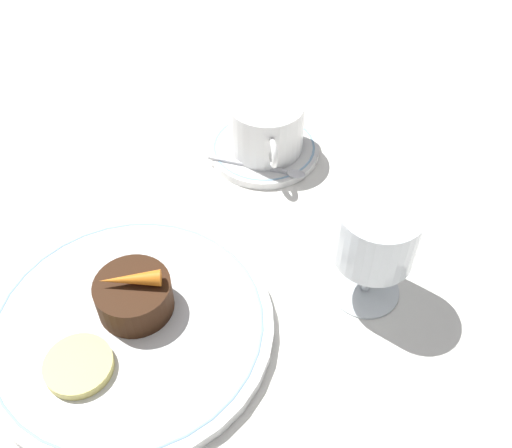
% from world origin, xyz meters
% --- Properties ---
extents(ground_plane, '(3.00, 3.00, 0.00)m').
position_xyz_m(ground_plane, '(0.00, 0.00, 0.00)').
color(ground_plane, white).
extents(dinner_plate, '(0.28, 0.28, 0.01)m').
position_xyz_m(dinner_plate, '(0.03, -0.04, 0.01)').
color(dinner_plate, white).
rests_on(dinner_plate, ground_plane).
extents(saucer, '(0.14, 0.14, 0.01)m').
position_xyz_m(saucer, '(-0.21, 0.13, 0.01)').
color(saucer, white).
rests_on(saucer, ground_plane).
extents(coffee_cup, '(0.12, 0.09, 0.07)m').
position_xyz_m(coffee_cup, '(-0.21, 0.13, 0.04)').
color(coffee_cup, white).
rests_on(coffee_cup, saucer).
extents(spoon, '(0.06, 0.12, 0.00)m').
position_xyz_m(spoon, '(-0.17, 0.12, 0.01)').
color(spoon, silver).
rests_on(spoon, saucer).
extents(wine_glass, '(0.08, 0.08, 0.12)m').
position_xyz_m(wine_glass, '(0.02, 0.20, 0.08)').
color(wine_glass, silver).
rests_on(wine_glass, ground_plane).
extents(dessert_cake, '(0.07, 0.07, 0.04)m').
position_xyz_m(dessert_cake, '(0.02, -0.03, 0.03)').
color(dessert_cake, '#381E0F').
rests_on(dessert_cake, dinner_plate).
extents(carrot_garnish, '(0.02, 0.06, 0.02)m').
position_xyz_m(carrot_garnish, '(0.02, -0.03, 0.06)').
color(carrot_garnish, orange).
rests_on(carrot_garnish, dessert_cake).
extents(pineapple_slice, '(0.06, 0.06, 0.01)m').
position_xyz_m(pineapple_slice, '(0.08, -0.08, 0.02)').
color(pineapple_slice, '#EFE075').
rests_on(pineapple_slice, dinner_plate).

